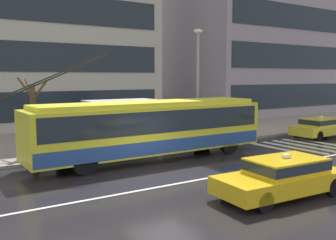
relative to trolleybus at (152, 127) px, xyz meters
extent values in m
plane|color=black|center=(-1.17, -2.95, -1.53)|extent=(160.00, 160.00, 0.00)
cube|color=gray|center=(-1.17, 6.60, -1.46)|extent=(80.00, 10.00, 0.14)
cube|color=beige|center=(7.18, -1.68, -1.52)|extent=(0.44, 4.40, 0.01)
cube|color=beige|center=(8.08, -1.68, -1.52)|extent=(0.44, 4.40, 0.01)
cube|color=beige|center=(8.98, -1.68, -1.52)|extent=(0.44, 4.40, 0.01)
cube|color=beige|center=(9.88, -1.68, -1.52)|extent=(0.44, 4.40, 0.01)
cube|color=beige|center=(10.78, -1.68, -1.52)|extent=(0.44, 4.40, 0.01)
cube|color=silver|center=(-1.17, -4.15, -1.52)|extent=(72.00, 0.14, 0.01)
cube|color=yellow|center=(-0.02, 0.00, -0.04)|extent=(11.73, 2.64, 2.14)
cube|color=yellow|center=(-0.02, 0.00, 1.13)|extent=(11.03, 2.38, 0.20)
cube|color=#1E2833|center=(-0.02, 0.00, 0.39)|extent=(11.27, 2.66, 0.98)
cube|color=#284B94|center=(-0.02, 0.00, -0.73)|extent=(11.62, 2.67, 0.60)
cube|color=#1E2833|center=(5.78, 0.09, 0.39)|extent=(0.15, 2.16, 1.07)
cube|color=black|center=(5.63, 0.09, 0.93)|extent=(0.19, 1.87, 0.28)
cylinder|color=black|center=(-4.87, 0.27, 2.26)|extent=(5.03, 0.14, 2.12)
cylinder|color=black|center=(-4.85, -0.43, 2.26)|extent=(5.03, 0.14, 2.12)
cylinder|color=black|center=(3.94, 1.14, -1.01)|extent=(1.04, 0.32, 1.04)
cylinder|color=black|center=(3.98, -1.01, -1.01)|extent=(1.04, 0.32, 1.04)
cylinder|color=black|center=(-3.78, 1.02, -1.01)|extent=(1.04, 0.32, 1.04)
cylinder|color=black|center=(-3.74, -1.14, -1.01)|extent=(1.04, 0.32, 1.04)
cube|color=yellow|center=(12.70, -0.24, -1.02)|extent=(4.61, 1.94, 0.55)
cube|color=yellow|center=(12.52, -0.25, -0.50)|extent=(2.50, 1.63, 0.48)
cube|color=#1E2833|center=(12.52, -0.25, -0.48)|extent=(2.55, 1.65, 0.31)
cube|color=silver|center=(12.52, -0.25, -0.19)|extent=(0.28, 0.17, 0.12)
cylinder|color=black|center=(14.18, 0.61, -1.22)|extent=(0.63, 0.22, 0.62)
cylinder|color=black|center=(11.17, 0.52, -1.22)|extent=(0.63, 0.22, 0.62)
cylinder|color=black|center=(11.22, -1.09, -1.22)|extent=(0.63, 0.22, 0.62)
cube|color=yellow|center=(0.69, -7.24, -1.02)|extent=(4.69, 2.06, 0.55)
cube|color=yellow|center=(0.87, -7.25, -0.50)|extent=(2.56, 1.70, 0.48)
cube|color=#1E2833|center=(0.87, -7.25, -0.48)|extent=(2.61, 1.72, 0.31)
cube|color=silver|center=(0.87, -7.25, -0.19)|extent=(0.29, 0.17, 0.12)
cylinder|color=black|center=(-0.87, -7.97, -1.22)|extent=(0.63, 0.23, 0.62)
cylinder|color=black|center=(-0.79, -6.35, -1.22)|extent=(0.63, 0.23, 0.62)
cylinder|color=black|center=(2.16, -8.13, -1.22)|extent=(0.63, 0.23, 0.62)
cylinder|color=black|center=(2.24, -6.51, -1.22)|extent=(0.63, 0.23, 0.62)
cylinder|color=gray|center=(1.64, 2.31, -0.16)|extent=(0.08, 0.08, 2.45)
cylinder|color=gray|center=(-1.87, 2.31, -0.16)|extent=(0.08, 0.08, 2.45)
cylinder|color=gray|center=(1.64, 3.84, -0.16)|extent=(0.08, 0.08, 2.45)
cylinder|color=gray|center=(-1.87, 3.84, -0.16)|extent=(0.08, 0.08, 2.45)
cube|color=#99ADB2|center=(-0.11, 3.84, -0.11)|extent=(3.33, 0.04, 1.96)
cube|color=#B2B2B7|center=(-0.11, 3.08, 1.11)|extent=(3.81, 1.82, 0.08)
cube|color=brown|center=(-0.11, 3.46, -0.94)|extent=(2.46, 0.36, 0.08)
cylinder|color=#54464C|center=(-1.33, 3.65, -0.98)|extent=(0.14, 0.14, 0.81)
cylinder|color=#54464C|center=(-1.47, 3.72, -0.98)|extent=(0.14, 0.14, 0.81)
cylinder|color=navy|center=(-1.40, 3.68, -0.30)|extent=(0.48, 0.48, 0.57)
sphere|color=tan|center=(-1.40, 3.68, 0.10)|extent=(0.23, 0.23, 0.23)
cone|color=#2D4397|center=(-1.51, 3.73, 0.39)|extent=(1.12, 1.12, 0.27)
cylinder|color=#333333|center=(-1.51, 3.73, -0.12)|extent=(0.02, 0.02, 0.75)
cylinder|color=black|center=(-4.53, 3.17, -0.94)|extent=(0.14, 0.14, 0.89)
cylinder|color=black|center=(-4.58, 3.02, -0.94)|extent=(0.14, 0.14, 0.89)
cylinder|color=#837659|center=(-4.55, 3.10, -0.22)|extent=(0.45, 0.45, 0.56)
sphere|color=tan|center=(-4.55, 3.10, 0.18)|extent=(0.24, 0.24, 0.24)
cone|color=#271F26|center=(-4.59, 2.98, 0.48)|extent=(1.19, 1.19, 0.26)
cylinder|color=#333333|center=(-4.59, 2.98, -0.03)|extent=(0.02, 0.02, 0.75)
cylinder|color=gray|center=(4.32, 2.12, 1.73)|extent=(0.16, 0.16, 6.23)
ellipsoid|color=silver|center=(4.32, 2.12, 4.96)|extent=(0.60, 0.32, 0.24)
cylinder|color=#4D3924|center=(-4.60, 3.44, 0.32)|extent=(0.27, 0.27, 3.41)
cylinder|color=#484029|center=(-4.26, 3.44, 1.72)|extent=(0.78, 0.12, 0.98)
cylinder|color=#4B3A29|center=(-4.62, 4.00, 1.90)|extent=(0.18, 1.20, 0.79)
cylinder|color=#4B3F25|center=(-4.86, 3.70, 1.86)|extent=(0.68, 0.67, 1.02)
cube|color=#1E2833|center=(22.56, 9.23, 0.54)|extent=(18.44, 0.06, 2.26)
cube|color=#1E2833|center=(22.56, 9.23, 4.31)|extent=(18.44, 0.06, 2.26)
cube|color=#1E2833|center=(22.56, 9.23, 8.08)|extent=(18.44, 0.06, 2.26)
camera|label=1|loc=(-8.95, -15.40, 2.37)|focal=40.58mm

